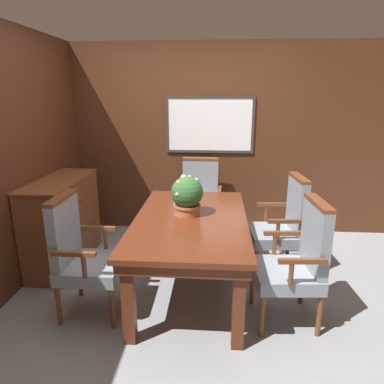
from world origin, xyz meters
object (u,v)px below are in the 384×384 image
chair_left_near (81,253)px  potted_plant (187,195)px  chair_head_far (200,198)px  chair_right_near (297,259)px  chair_right_far (283,223)px  dining_table (191,227)px  sideboard_cabinet (63,222)px

chair_left_near → potted_plant: potted_plant is taller
chair_head_far → chair_right_near: 1.85m
chair_head_far → chair_right_near: bearing=-59.9°
chair_right_far → chair_left_near: size_ratio=1.00×
chair_right_far → chair_right_near: (-0.03, -0.80, 0.00)m
dining_table → sideboard_cabinet: bearing=162.6°
chair_right_far → dining_table: bearing=-70.7°
chair_right_near → potted_plant: bearing=-121.7°
chair_head_far → potted_plant: size_ratio=2.74×
dining_table → chair_head_far: size_ratio=1.67×
chair_right_near → sideboard_cabinet: (-2.32, 0.84, -0.07)m
chair_right_near → chair_left_near: 1.77m
chair_head_far → chair_left_near: size_ratio=1.00×
dining_table → chair_right_near: chair_right_near is taller
chair_right_near → dining_table: bearing=-118.0°
dining_table → potted_plant: bearing=114.4°
dining_table → sideboard_cabinet: 1.51m
potted_plant → chair_left_near: bearing=-149.9°
chair_right_near → potted_plant: size_ratio=2.74×
chair_right_near → sideboard_cabinet: 2.46m
chair_left_near → sideboard_cabinet: 1.01m
chair_right_far → sideboard_cabinet: size_ratio=0.93×
potted_plant → chair_right_near: bearing=-27.3°
chair_right_near → chair_left_near: same height
potted_plant → dining_table: bearing=-65.6°
chair_right_far → chair_head_far: size_ratio=1.00×
chair_right_far → chair_left_near: bearing=-70.7°
potted_plant → sideboard_cabinet: size_ratio=0.34×
potted_plant → sideboard_cabinet: 1.50m
potted_plant → sideboard_cabinet: bearing=165.5°
chair_head_far → chair_left_near: same height
chair_right_far → chair_right_near: 0.80m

